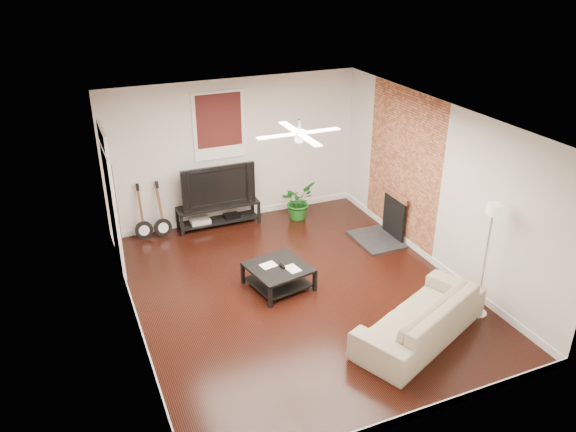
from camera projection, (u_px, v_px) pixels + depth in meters
name	position (u px, v px, depth m)	size (l,w,h in m)	color
room	(299.00, 211.00, 8.40)	(5.01, 6.01, 2.81)	black
brick_accent	(403.00, 167.00, 10.11)	(0.02, 2.20, 2.80)	brown
fireplace	(385.00, 217.00, 10.41)	(0.80, 1.10, 0.92)	black
window_back	(219.00, 126.00, 10.52)	(1.00, 0.06, 1.30)	#340F0E
door_left	(112.00, 199.00, 9.17)	(0.08, 1.00, 2.50)	white
tv_stand	(219.00, 215.00, 11.05)	(1.60, 0.43, 0.45)	black
tv	(216.00, 184.00, 10.79)	(1.43, 0.19, 0.82)	black
coffee_table	(278.00, 277.00, 9.04)	(0.89, 0.89, 0.37)	black
sofa	(421.00, 317.00, 7.83)	(2.21, 0.86, 0.64)	#C7AE95
floor_lamp	(485.00, 261.00, 8.05)	(0.30, 0.30, 1.80)	white
potted_plant	(298.00, 201.00, 11.28)	(0.67, 0.58, 0.74)	#1B5E1A
guitar_left	(142.00, 213.00, 10.37)	(0.33, 0.23, 1.08)	black
guitar_right	(161.00, 211.00, 10.47)	(0.33, 0.23, 1.08)	black
ceiling_fan	(299.00, 133.00, 7.88)	(1.24, 1.24, 0.32)	white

